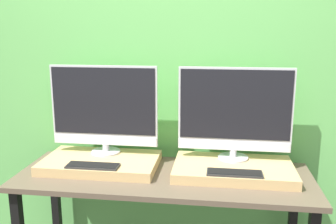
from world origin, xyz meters
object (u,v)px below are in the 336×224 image
object	(u,v)px
keyboard_left	(93,166)
keyboard_right	(234,173)
monitor_right	(235,112)
monitor_left	(104,108)

from	to	relation	value
keyboard_left	keyboard_right	bearing A→B (deg)	0.00
keyboard_left	monitor_right	xyz separation A→B (m)	(0.80, 0.25, 0.28)
monitor_left	keyboard_left	size ratio (longest dim) A/B	2.23
monitor_right	keyboard_left	bearing A→B (deg)	-162.47
monitor_right	keyboard_right	size ratio (longest dim) A/B	2.23
monitor_left	keyboard_right	world-z (taller)	monitor_left
monitor_left	keyboard_right	xyz separation A→B (m)	(0.80, -0.25, -0.28)
monitor_left	monitor_right	distance (m)	0.80
monitor_right	monitor_left	bearing A→B (deg)	180.00
keyboard_left	monitor_left	bearing A→B (deg)	90.00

